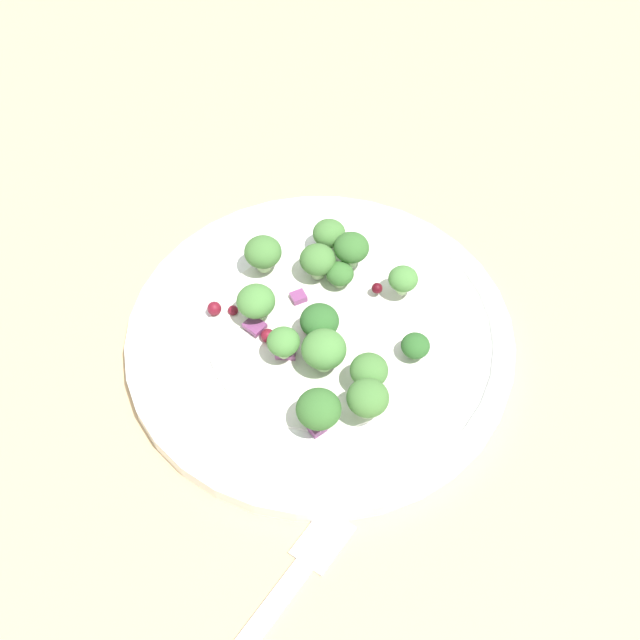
{
  "coord_description": "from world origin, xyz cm",
  "views": [
    {
      "loc": [
        34.27,
        11.71,
        47.59
      ],
      "look_at": [
        1.72,
        1.62,
        2.7
      ],
      "focal_mm": 47.2,
      "sensor_mm": 36.0,
      "label": 1
    }
  ],
  "objects": [
    {
      "name": "broccoli_floret_7",
      "position": [
        -2.96,
        -0.16,
        3.13
      ],
      "size": [
        2.56,
        2.56,
        2.59
      ],
      "color": "#ADD18E",
      "rests_on": "plate"
    },
    {
      "name": "broccoli_floret_6",
      "position": [
        7.24,
        6.41,
        3.54
      ],
      "size": [
        2.66,
        2.66,
        2.69
      ],
      "color": "#ADD18E",
      "rests_on": "plate"
    },
    {
      "name": "plate",
      "position": [
        1.72,
        1.62,
        0.86
      ],
      "size": [
        26.63,
        26.63,
        1.7
      ],
      "color": "white",
      "rests_on": "ground_plane"
    },
    {
      "name": "onion_bit_4",
      "position": [
        -0.01,
        -3.22,
        1.6
      ],
      "size": [
        1.13,
        1.07,
        0.39
      ],
      "primitive_type": "cube",
      "rotation": [
        0.0,
        0.0,
        1.57
      ],
      "color": "#843D75",
      "rests_on": "plate"
    },
    {
      "name": "broccoli_floret_12",
      "position": [
        4.52,
        0.19,
        3.19
      ],
      "size": [
        2.18,
        2.18,
        2.21
      ],
      "color": "#ADD18E",
      "rests_on": "plate"
    },
    {
      "name": "broccoli_floret_0",
      "position": [
        1.94,
        -2.83,
        3.27
      ],
      "size": [
        2.64,
        2.64,
        2.67
      ],
      "color": "#9EC684",
      "rests_on": "plate"
    },
    {
      "name": "broccoli_floret_2",
      "position": [
        1.76,
        8.22,
        2.48
      ],
      "size": [
        1.93,
        1.93,
        1.95
      ],
      "color": "#9EC684",
      "rests_on": "plate"
    },
    {
      "name": "onion_bit_0",
      "position": [
        -0.53,
        -0.66,
        1.62
      ],
      "size": [
        1.36,
        1.37,
        0.54
      ],
      "primitive_type": "cube",
      "rotation": [
        0.0,
        0.0,
        0.75
      ],
      "color": "#843D75",
      "rests_on": "plate"
    },
    {
      "name": "broccoli_floret_4",
      "position": [
        -3.03,
        6.16,
        3.14
      ],
      "size": [
        2.07,
        2.07,
        2.1
      ],
      "color": "#ADD18E",
      "rests_on": "plate"
    },
    {
      "name": "fork",
      "position": [
        21.43,
        4.07,
        0.25
      ],
      "size": [
        18.21,
        7.6,
        0.5
      ],
      "color": "silver",
      "rests_on": "ground_plane"
    },
    {
      "name": "onion_bit_3",
      "position": [
        4.19,
        0.24,
        1.58
      ],
      "size": [
        1.29,
        1.53,
        0.51
      ],
      "primitive_type": "cube",
      "rotation": [
        0.0,
        0.0,
        0.23
      ],
      "color": "#934C84",
      "rests_on": "plate"
    },
    {
      "name": "broccoli_floret_11",
      "position": [
        2.19,
        1.74,
        3.16
      ],
      "size": [
        2.62,
        2.62,
        2.66
      ],
      "color": "#9EC684",
      "rests_on": "plate"
    },
    {
      "name": "broccoli_floret_9",
      "position": [
        5.04,
        5.91,
        3.2
      ],
      "size": [
        2.46,
        2.46,
        2.49
      ],
      "color": "#9EC684",
      "rests_on": "plate"
    },
    {
      "name": "broccoli_floret_3",
      "position": [
        -5.75,
        -0.47,
        2.97
      ],
      "size": [
        2.4,
        2.4,
        2.43
      ],
      "color": "#8EB77A",
      "rests_on": "plate"
    },
    {
      "name": "onion_bit_1",
      "position": [
        3.78,
        2.67,
        1.83
      ],
      "size": [
        1.63,
        1.54,
        0.37
      ],
      "primitive_type": "cube",
      "rotation": [
        0.0,
        0.0,
        1.8
      ],
      "color": "#A35B93",
      "rests_on": "plate"
    },
    {
      "name": "cranberry_4",
      "position": [
        1.93,
        0.97,
        1.67
      ],
      "size": [
        0.81,
        0.81,
        0.81
      ],
      "primitive_type": "sphere",
      "color": "#4C0A14",
      "rests_on": "plate"
    },
    {
      "name": "onion_bit_2",
      "position": [
        9.0,
        3.74,
        1.55
      ],
      "size": [
        1.43,
        1.38,
        0.58
      ],
      "primitive_type": "cube",
      "rotation": [
        0.0,
        0.0,
        0.95
      ],
      "color": "#843D75",
      "rests_on": "plate"
    },
    {
      "name": "broccoli_floret_1",
      "position": [
        -2.42,
        -3.88,
        3.22
      ],
      "size": [
        2.67,
        2.67,
        2.71
      ],
      "color": "#ADD18E",
      "rests_on": "plate"
    },
    {
      "name": "cranberry_2",
      "position": [
        2.32,
        -5.84,
        1.86
      ],
      "size": [
        0.99,
        0.99,
        0.99
      ],
      "primitive_type": "sphere",
      "color": "maroon",
      "rests_on": "plate"
    },
    {
      "name": "ground_plane",
      "position": [
        0.0,
        0.0,
        -1.0
      ],
      "size": [
        180.0,
        180.0,
        2.0
      ],
      "primitive_type": "cube",
      "color": "tan"
    },
    {
      "name": "dressing_pool",
      "position": [
        1.72,
        1.62,
        1.3
      ],
      "size": [
        15.45,
        15.45,
        0.2
      ],
      "primitive_type": "cylinder",
      "color": "white",
      "rests_on": "plate"
    },
    {
      "name": "broccoli_floret_8",
      "position": [
        8.79,
        3.73,
        3.33
      ],
      "size": [
        2.82,
        2.82,
        2.85
      ],
      "color": "#9EC684",
      "rests_on": "plate"
    },
    {
      "name": "cranberry_1",
      "position": [
        1.9,
        -4.64,
        1.59
      ],
      "size": [
        0.72,
        0.72,
        0.72
      ],
      "primitive_type": "sphere",
      "color": "maroon",
      "rests_on": "plate"
    },
    {
      "name": "broccoli_floret_5",
      "position": [
        -4.44,
        2.04,
        3.49
      ],
      "size": [
        2.52,
        2.52,
        2.55
      ],
      "color": "#8EB77A",
      "rests_on": "plate"
    },
    {
      "name": "broccoli_floret_10",
      "position": [
        -2.66,
        1.72,
        2.56
      ],
      "size": [
        1.97,
        1.97,
        1.99
      ],
      "color": "#ADD18E",
      "rests_on": "plate"
    },
    {
      "name": "onion_bit_5",
      "position": [
        2.88,
        -2.67,
        1.84
      ],
      "size": [
        1.58,
        1.68,
        0.34
      ],
      "primitive_type": "cube",
      "rotation": [
        0.0,
        0.0,
        2.73
      ],
      "color": "#843D75",
      "rests_on": "plate"
    },
    {
      "name": "cranberry_3",
      "position": [
        -2.52,
        4.49,
        2.16
      ],
      "size": [
        0.78,
        0.78,
        0.78
      ],
      "primitive_type": "sphere",
      "color": "#4C0A14",
      "rests_on": "plate"
    },
    {
      "name": "cranberry_0",
      "position": [
        3.36,
        -1.57,
        1.78
      ],
      "size": [
        0.96,
        0.96,
        0.96
      ],
      "primitive_type": "sphere",
      "color": "maroon",
      "rests_on": "plate"
    },
    {
      "name": "broccoli_floret_13",
      "position": [
        4.45,
        2.73,
        3.39
      ],
      "size": [
        2.94,
        2.94,
        2.97
      ],
      "color": "#9EC684",
      "rests_on": "plate"
    }
  ]
}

